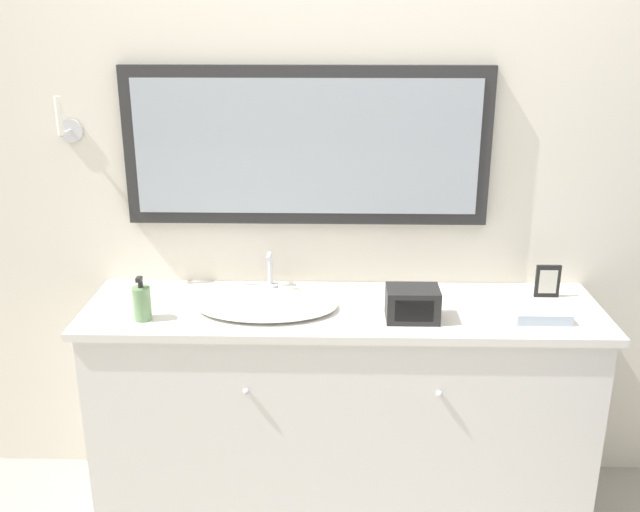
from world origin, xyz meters
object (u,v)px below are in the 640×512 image
(sink_basin, at_px, (267,304))
(picture_frame, at_px, (548,281))
(soap_bottle, at_px, (142,303))
(appliance_box, at_px, (412,304))

(sink_basin, bearing_deg, picture_frame, 7.30)
(sink_basin, relative_size, soap_bottle, 3.19)
(soap_bottle, height_order, picture_frame, soap_bottle)
(appliance_box, height_order, picture_frame, picture_frame)
(sink_basin, height_order, appliance_box, sink_basin)
(appliance_box, relative_size, picture_frame, 1.45)
(soap_bottle, bearing_deg, picture_frame, 9.26)
(sink_basin, distance_m, soap_bottle, 0.45)
(soap_bottle, xyz_separation_m, appliance_box, (0.96, 0.02, -0.01))
(sink_basin, relative_size, picture_frame, 4.05)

